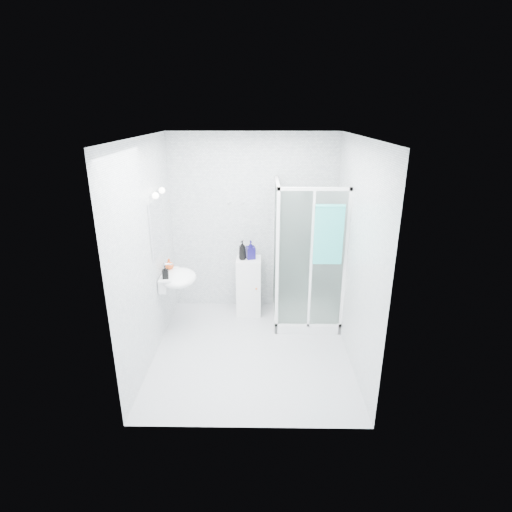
{
  "coord_description": "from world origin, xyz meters",
  "views": [
    {
      "loc": [
        0.12,
        -4.32,
        2.86
      ],
      "look_at": [
        0.05,
        0.35,
        1.15
      ],
      "focal_mm": 28.0,
      "sensor_mm": 36.0,
      "label": 1
    }
  ],
  "objects_px": {
    "storage_cabinet": "(249,286)",
    "hand_towel": "(329,233)",
    "shower_enclosure": "(300,293)",
    "soap_dispenser_orange": "(169,264)",
    "wall_basin": "(177,278)",
    "shampoo_bottle_a": "(242,250)",
    "shampoo_bottle_b": "(251,250)",
    "soap_dispenser_black": "(165,272)"
  },
  "relations": [
    {
      "from": "storage_cabinet",
      "to": "wall_basin",
      "type": "bearing_deg",
      "value": -147.58
    },
    {
      "from": "shower_enclosure",
      "to": "shampoo_bottle_a",
      "type": "distance_m",
      "value": 1.02
    },
    {
      "from": "hand_towel",
      "to": "shampoo_bottle_b",
      "type": "distance_m",
      "value": 1.27
    },
    {
      "from": "shampoo_bottle_a",
      "to": "soap_dispenser_orange",
      "type": "height_order",
      "value": "shampoo_bottle_a"
    },
    {
      "from": "soap_dispenser_orange",
      "to": "shower_enclosure",
      "type": "bearing_deg",
      "value": 5.48
    },
    {
      "from": "wall_basin",
      "to": "soap_dispenser_orange",
      "type": "height_order",
      "value": "soap_dispenser_orange"
    },
    {
      "from": "shower_enclosure",
      "to": "hand_towel",
      "type": "xyz_separation_m",
      "value": [
        0.27,
        -0.4,
        1.0
      ]
    },
    {
      "from": "storage_cabinet",
      "to": "soap_dispenser_orange",
      "type": "relative_size",
      "value": 5.7
    },
    {
      "from": "shampoo_bottle_b",
      "to": "soap_dispenser_orange",
      "type": "bearing_deg",
      "value": -157.46
    },
    {
      "from": "shower_enclosure",
      "to": "shampoo_bottle_a",
      "type": "height_order",
      "value": "shower_enclosure"
    },
    {
      "from": "wall_basin",
      "to": "soap_dispenser_orange",
      "type": "distance_m",
      "value": 0.24
    },
    {
      "from": "hand_towel",
      "to": "soap_dispenser_black",
      "type": "distance_m",
      "value": 2.09
    },
    {
      "from": "hand_towel",
      "to": "soap_dispenser_orange",
      "type": "relative_size",
      "value": 5.05
    },
    {
      "from": "hand_towel",
      "to": "wall_basin",
      "type": "bearing_deg",
      "value": 177.47
    },
    {
      "from": "shower_enclosure",
      "to": "storage_cabinet",
      "type": "relative_size",
      "value": 2.33
    },
    {
      "from": "wall_basin",
      "to": "shampoo_bottle_a",
      "type": "distance_m",
      "value": 1.02
    },
    {
      "from": "hand_towel",
      "to": "soap_dispenser_orange",
      "type": "distance_m",
      "value": 2.12
    },
    {
      "from": "shampoo_bottle_a",
      "to": "soap_dispenser_orange",
      "type": "xyz_separation_m",
      "value": [
        -0.96,
        -0.41,
        -0.06
      ]
    },
    {
      "from": "wall_basin",
      "to": "shampoo_bottle_a",
      "type": "xyz_separation_m",
      "value": [
        0.83,
        0.56,
        0.2
      ]
    },
    {
      "from": "shampoo_bottle_b",
      "to": "soap_dispenser_black",
      "type": "relative_size",
      "value": 1.56
    },
    {
      "from": "storage_cabinet",
      "to": "soap_dispenser_orange",
      "type": "distance_m",
      "value": 1.24
    },
    {
      "from": "storage_cabinet",
      "to": "hand_towel",
      "type": "bearing_deg",
      "value": -33.02
    },
    {
      "from": "storage_cabinet",
      "to": "soap_dispenser_black",
      "type": "relative_size",
      "value": 5.04
    },
    {
      "from": "shower_enclosure",
      "to": "soap_dispenser_black",
      "type": "relative_size",
      "value": 11.75
    },
    {
      "from": "hand_towel",
      "to": "shampoo_bottle_a",
      "type": "height_order",
      "value": "hand_towel"
    },
    {
      "from": "shower_enclosure",
      "to": "shampoo_bottle_b",
      "type": "xyz_separation_m",
      "value": [
        -0.71,
        0.27,
        0.54
      ]
    },
    {
      "from": "shampoo_bottle_b",
      "to": "soap_dispenser_black",
      "type": "bearing_deg",
      "value": -144.81
    },
    {
      "from": "soap_dispenser_orange",
      "to": "soap_dispenser_black",
      "type": "xyz_separation_m",
      "value": [
        0.02,
        -0.3,
        0.01
      ]
    },
    {
      "from": "shower_enclosure",
      "to": "soap_dispenser_black",
      "type": "bearing_deg",
      "value": -165.08
    },
    {
      "from": "shower_enclosure",
      "to": "soap_dispenser_black",
      "type": "xyz_separation_m",
      "value": [
        -1.76,
        -0.47,
        0.5
      ]
    },
    {
      "from": "shower_enclosure",
      "to": "soap_dispenser_orange",
      "type": "height_order",
      "value": "shower_enclosure"
    },
    {
      "from": "hand_towel",
      "to": "shampoo_bottle_a",
      "type": "distance_m",
      "value": 1.34
    },
    {
      "from": "soap_dispenser_black",
      "to": "hand_towel",
      "type": "bearing_deg",
      "value": 1.91
    },
    {
      "from": "storage_cabinet",
      "to": "soap_dispenser_black",
      "type": "height_order",
      "value": "soap_dispenser_black"
    },
    {
      "from": "shower_enclosure",
      "to": "hand_towel",
      "type": "distance_m",
      "value": 1.11
    },
    {
      "from": "shampoo_bottle_b",
      "to": "wall_basin",
      "type": "bearing_deg",
      "value": -148.11
    },
    {
      "from": "storage_cabinet",
      "to": "shampoo_bottle_b",
      "type": "relative_size",
      "value": 3.24
    },
    {
      "from": "shower_enclosure",
      "to": "wall_basin",
      "type": "xyz_separation_m",
      "value": [
        -1.66,
        -0.32,
        0.35
      ]
    },
    {
      "from": "storage_cabinet",
      "to": "shampoo_bottle_b",
      "type": "distance_m",
      "value": 0.56
    },
    {
      "from": "wall_basin",
      "to": "shampoo_bottle_b",
      "type": "bearing_deg",
      "value": 31.89
    },
    {
      "from": "soap_dispenser_orange",
      "to": "shampoo_bottle_b",
      "type": "bearing_deg",
      "value": 22.54
    },
    {
      "from": "hand_towel",
      "to": "soap_dispenser_black",
      "type": "relative_size",
      "value": 4.47
    }
  ]
}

